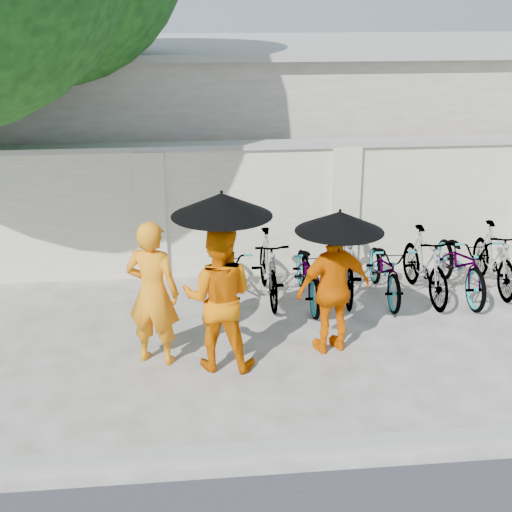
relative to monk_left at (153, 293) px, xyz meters
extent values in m
plane|color=beige|center=(0.90, -0.34, -0.89)|extent=(80.00, 80.00, 0.00)
cube|color=#9D9D95|center=(0.90, -2.04, -0.83)|extent=(40.00, 0.16, 0.12)
cube|color=white|center=(1.90, 2.86, 0.11)|extent=(20.00, 0.30, 2.00)
cube|color=beige|center=(2.90, 6.66, 0.71)|extent=(14.00, 6.00, 3.20)
imported|color=orange|center=(0.00, 0.00, 0.00)|extent=(0.75, 0.62, 1.77)
imported|color=orange|center=(0.76, -0.20, -0.01)|extent=(0.97, 0.83, 1.76)
cylinder|color=black|center=(0.81, -0.28, 0.63)|extent=(0.02, 0.02, 1.03)
cone|color=black|center=(0.81, -0.28, 1.14)|extent=(1.13, 1.13, 0.26)
imported|color=#F36D00|center=(2.18, 0.05, -0.07)|extent=(1.03, 0.64, 1.64)
cylinder|color=black|center=(2.20, -0.03, 0.43)|extent=(0.02, 0.02, 0.77)
cone|color=black|center=(2.20, -0.03, 0.82)|extent=(1.05, 1.05, 0.24)
imported|color=gray|center=(1.01, 1.66, -0.44)|extent=(0.63, 1.73, 0.90)
imported|color=gray|center=(1.58, 1.70, -0.39)|extent=(0.50, 1.66, 0.99)
imported|color=gray|center=(2.15, 1.54, -0.44)|extent=(0.60, 1.71, 0.90)
imported|color=gray|center=(2.72, 1.77, -0.32)|extent=(0.73, 1.92, 1.13)
imported|color=gray|center=(3.28, 1.59, -0.45)|extent=(0.61, 1.67, 0.87)
imported|color=gray|center=(3.85, 1.54, -0.38)|extent=(0.58, 1.70, 1.01)
imported|color=gray|center=(4.42, 1.59, -0.40)|extent=(0.65, 1.86, 0.98)
imported|color=gray|center=(4.99, 1.74, -0.40)|extent=(0.51, 1.64, 0.98)
camera|label=1|loc=(0.38, -7.78, 3.30)|focal=50.00mm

